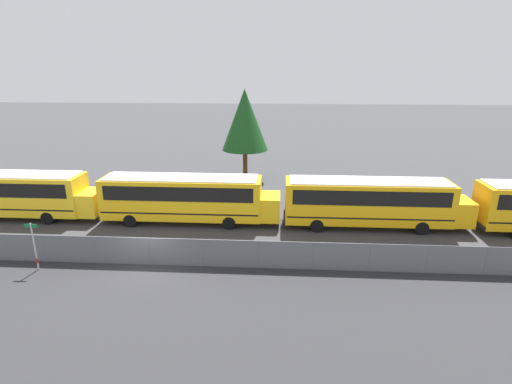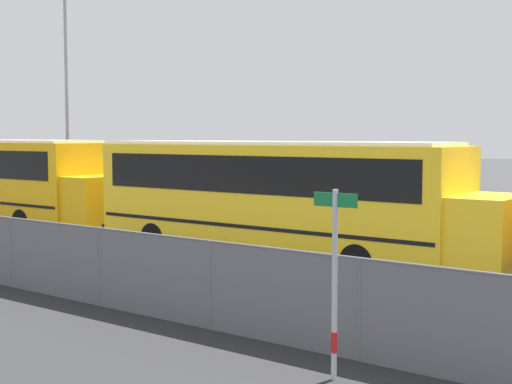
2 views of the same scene
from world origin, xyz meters
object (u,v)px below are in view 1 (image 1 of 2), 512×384
object	(u,v)px
school_bus_3	(186,196)
tree_1	(245,120)
school_bus_4	(371,200)
school_bus_2	(11,192)
street_sign	(34,245)

from	to	relation	value
school_bus_3	tree_1	distance (m)	12.32
school_bus_3	school_bus_4	distance (m)	12.83
tree_1	school_bus_3	bearing A→B (deg)	-105.83
tree_1	school_bus_4	bearing A→B (deg)	-49.66
school_bus_4	school_bus_3	bearing A→B (deg)	179.56
school_bus_4	tree_1	bearing A→B (deg)	130.34
school_bus_2	school_bus_4	distance (m)	25.70
school_bus_3	street_sign	xyz separation A→B (m)	(-6.56, -7.46, -0.50)
school_bus_2	school_bus_4	size ratio (longest dim) A/B	1.00
school_bus_4	street_sign	bearing A→B (deg)	-159.21
school_bus_3	tree_1	bearing A→B (deg)	74.17
school_bus_2	school_bus_4	bearing A→B (deg)	-0.47
school_bus_2	street_sign	size ratio (longest dim) A/B	4.57
school_bus_4	tree_1	distance (m)	15.38
school_bus_2	tree_1	world-z (taller)	tree_1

